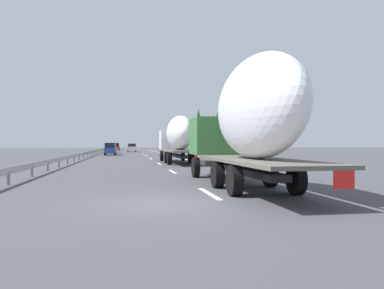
{
  "coord_description": "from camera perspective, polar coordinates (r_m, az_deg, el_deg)",
  "views": [
    {
      "loc": [
        -10.94,
        1.06,
        1.74
      ],
      "look_at": [
        19.06,
        -4.15,
        1.7
      ],
      "focal_mm": 35.42,
      "sensor_mm": 36.0,
      "label": 1
    }
  ],
  "objects": [
    {
      "name": "ground_plane",
      "position": [
        50.98,
        -8.67,
        -1.87
      ],
      "size": [
        260.0,
        260.0,
        0.0
      ],
      "primitive_type": "plane",
      "color": "#424247"
    },
    {
      "name": "lane_stripe_0",
      "position": [
        13.37,
        2.61,
        -7.39
      ],
      "size": [
        3.2,
        0.2,
        0.01
      ],
      "primitive_type": "cube",
      "color": "white",
      "rests_on": "ground_plane"
    },
    {
      "name": "lane_stripe_1",
      "position": [
        23.9,
        -2.96,
        -4.08
      ],
      "size": [
        3.2,
        0.2,
        0.01
      ],
      "primitive_type": "cube",
      "color": "white",
      "rests_on": "ground_plane"
    },
    {
      "name": "lane_stripe_2",
      "position": [
        33.61,
        -4.97,
        -2.88
      ],
      "size": [
        3.2,
        0.2,
        0.01
      ],
      "primitive_type": "cube",
      "color": "white",
      "rests_on": "ground_plane"
    },
    {
      "name": "lane_stripe_3",
      "position": [
        44.76,
        -6.19,
        -2.14
      ],
      "size": [
        3.2,
        0.2,
        0.01
      ],
      "primitive_type": "cube",
      "color": "white",
      "rests_on": "ground_plane"
    },
    {
      "name": "lane_stripe_4",
      "position": [
        55.76,
        -6.92,
        -1.7
      ],
      "size": [
        3.2,
        0.2,
        0.01
      ],
      "primitive_type": "cube",
      "color": "white",
      "rests_on": "ground_plane"
    },
    {
      "name": "lane_stripe_5",
      "position": [
        64.07,
        -7.3,
        -1.47
      ],
      "size": [
        3.2,
        0.2,
        0.01
      ],
      "primitive_type": "cube",
      "color": "white",
      "rests_on": "ground_plane"
    },
    {
      "name": "edge_line_right",
      "position": [
        56.35,
        -3.17,
        -1.68
      ],
      "size": [
        110.0,
        0.2,
        0.01
      ],
      "primitive_type": "cube",
      "color": "white",
      "rests_on": "ground_plane"
    },
    {
      "name": "truck_lead",
      "position": [
        34.58,
        -2.11,
        1.23
      ],
      "size": [
        12.92,
        2.55,
        4.23
      ],
      "color": "silver",
      "rests_on": "ground_plane"
    },
    {
      "name": "truck_trailing",
      "position": [
        14.99,
        8.31,
        3.9
      ],
      "size": [
        13.3,
        2.55,
        4.93
      ],
      "color": "#387038",
      "rests_on": "ground_plane"
    },
    {
      "name": "car_yellow_coupe",
      "position": [
        70.77,
        -12.08,
        -0.58
      ],
      "size": [
        4.53,
        1.86,
        1.8
      ],
      "color": "gold",
      "rests_on": "ground_plane"
    },
    {
      "name": "car_blue_sedan",
      "position": [
        59.84,
        -12.22,
        -0.67
      ],
      "size": [
        4.76,
        1.72,
        1.91
      ],
      "color": "#28479E",
      "rests_on": "ground_plane"
    },
    {
      "name": "car_white_van",
      "position": [
        83.54,
        -9.05,
        -0.47
      ],
      "size": [
        4.13,
        1.91,
        1.82
      ],
      "color": "white",
      "rests_on": "ground_plane"
    },
    {
      "name": "car_red_compact",
      "position": [
        99.8,
        -11.35,
        -0.35
      ],
      "size": [
        4.29,
        1.77,
        1.99
      ],
      "color": "red",
      "rests_on": "ground_plane"
    },
    {
      "name": "road_sign",
      "position": [
        48.77,
        -0.7,
        0.66
      ],
      "size": [
        0.1,
        0.9,
        3.23
      ],
      "color": "gray",
      "rests_on": "ground_plane"
    },
    {
      "name": "tree_0",
      "position": [
        53.91,
        3.88,
        2.6
      ],
      "size": [
        3.05,
        3.05,
        6.35
      ],
      "color": "#472D19",
      "rests_on": "ground_plane"
    },
    {
      "name": "tree_1",
      "position": [
        45.95,
        6.04,
        3.49
      ],
      "size": [
        2.95,
        2.95,
        7.28
      ],
      "color": "#472D19",
      "rests_on": "ground_plane"
    },
    {
      "name": "tree_2",
      "position": [
        60.41,
        0.98,
        2.71
      ],
      "size": [
        2.73,
        2.73,
        7.3
      ],
      "color": "#472D19",
      "rests_on": "ground_plane"
    },
    {
      "name": "tree_3",
      "position": [
        52.23,
        3.19,
        2.28
      ],
      "size": [
        3.27,
        3.27,
        5.75
      ],
      "color": "#472D19",
      "rests_on": "ground_plane"
    },
    {
      "name": "guardrail_median",
      "position": [
        54.18,
        -15.09,
        -1.14
      ],
      "size": [
        94.0,
        0.1,
        0.76
      ],
      "color": "#9EA0A5",
      "rests_on": "ground_plane"
    }
  ]
}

